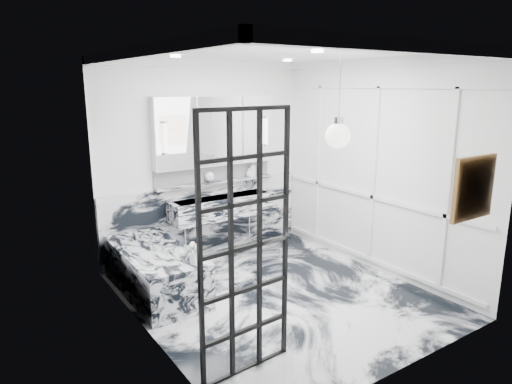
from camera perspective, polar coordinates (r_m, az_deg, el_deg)
floor at (r=5.64m, az=2.65°, el=-12.72°), size 3.60×3.60×0.00m
ceiling at (r=5.08m, az=3.00°, el=16.99°), size 3.60×3.60×0.00m
wall_back at (r=6.68m, az=-6.47°, el=3.98°), size 3.60×0.00×3.60m
wall_front at (r=3.93m, az=18.71°, el=-3.23°), size 3.60×0.00×3.60m
wall_left at (r=4.44m, az=-14.00°, el=-1.08°), size 0.00×3.60×3.60m
wall_right at (r=6.25m, az=14.67°, el=2.99°), size 0.00×3.60×3.60m
marble_clad_back at (r=6.86m, az=-6.18°, el=-3.28°), size 3.18×0.05×1.05m
marble_clad_left at (r=4.45m, az=-13.78°, el=-1.81°), size 0.02×3.56×2.68m
panel_molding at (r=6.26m, az=14.49°, el=2.08°), size 0.03×3.40×2.30m
soap_bottle_a at (r=7.04m, az=-0.39°, el=2.85°), size 0.10×0.11×0.21m
soap_bottle_b at (r=7.02m, az=-0.60°, el=2.71°), size 0.10×0.11×0.18m
soap_bottle_c at (r=7.00m, az=-0.88°, el=2.47°), size 0.13×0.13×0.13m
face_pot at (r=6.66m, az=-5.82°, el=1.91°), size 0.14×0.14×0.14m
amber_bottle at (r=6.83m, az=-3.31°, el=2.03°), size 0.04×0.04×0.10m
flower_vase at (r=5.10m, az=-7.82°, el=-8.24°), size 0.08×0.08×0.12m
crittall_door at (r=3.83m, az=-1.31°, el=-6.95°), size 0.88×0.09×2.29m
artwork at (r=4.70m, az=25.57°, el=0.47°), size 0.51×0.05×0.51m
pendant_light at (r=4.19m, az=10.20°, el=6.92°), size 0.23×0.23×0.23m
trough_sink at (r=6.68m, az=-4.20°, el=-1.85°), size 1.60×0.45×0.30m
ledge at (r=6.74m, az=-4.95°, el=1.25°), size 1.90×0.14×0.04m
subway_tile at (r=6.77m, az=-5.23°, el=2.46°), size 1.90×0.03×0.23m
mirror_cabinet at (r=6.63m, az=-5.10°, el=7.60°), size 1.90×0.16×1.00m
sconce_left at (r=6.20m, az=-11.35°, el=6.63°), size 0.07×0.07×0.40m
sconce_right at (r=6.99m, az=1.23°, el=7.61°), size 0.07×0.07×0.40m
bathtub at (r=5.73m, az=-12.48°, el=-9.59°), size 0.75×1.65×0.55m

